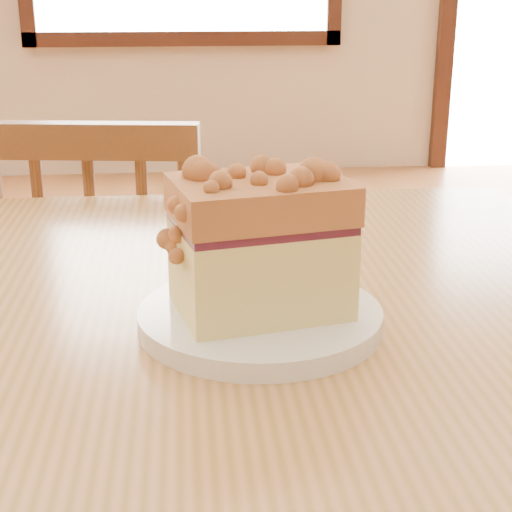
{
  "coord_description": "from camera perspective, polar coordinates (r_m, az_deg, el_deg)",
  "views": [
    {
      "loc": [
        0.2,
        -0.56,
        1.02
      ],
      "look_at": [
        0.27,
        0.07,
        0.8
      ],
      "focal_mm": 55.0,
      "sensor_mm": 36.0,
      "label": 1
    }
  ],
  "objects": [
    {
      "name": "cafe_table_main",
      "position": [
        0.78,
        -14.82,
        -10.32
      ],
      "size": [
        1.17,
        0.79,
        0.75
      ],
      "rotation": [
        0.0,
        0.0,
        -0.02
      ],
      "color": "#BD8349",
      "rests_on": "ground"
    },
    {
      "name": "cafe_chair_main",
      "position": [
        1.46,
        -9.98,
        -5.57
      ],
      "size": [
        0.43,
        0.43,
        0.84
      ],
      "rotation": [
        0.0,
        0.0,
        2.99
      ],
      "color": "brown",
      "rests_on": "ground"
    },
    {
      "name": "plate",
      "position": [
        0.66,
        0.29,
        -4.56
      ],
      "size": [
        0.2,
        0.2,
        0.02
      ],
      "color": "white",
      "rests_on": "cafe_table_main"
    },
    {
      "name": "cake_slice",
      "position": [
        0.63,
        0.28,
        1.14
      ],
      "size": [
        0.16,
        0.13,
        0.13
      ],
      "rotation": [
        0.0,
        0.0,
        0.2
      ],
      "color": "#F5EA8B",
      "rests_on": "plate"
    }
  ]
}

